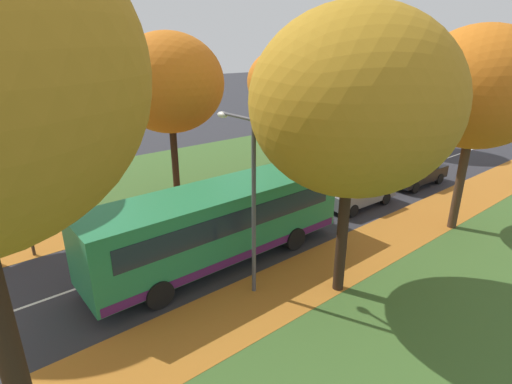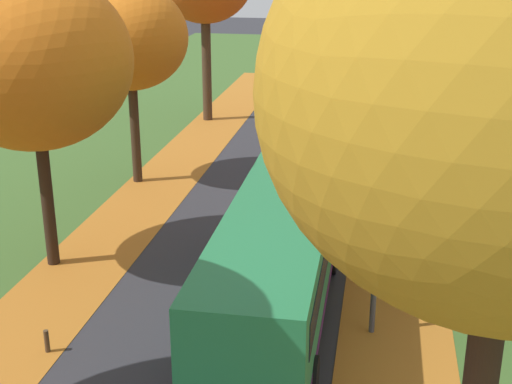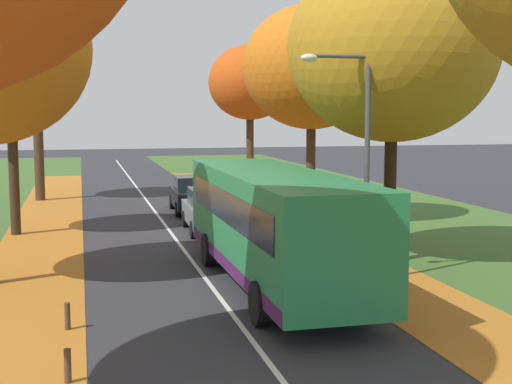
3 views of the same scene
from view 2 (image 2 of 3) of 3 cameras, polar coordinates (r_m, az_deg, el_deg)
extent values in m
cube|color=#3D6028|center=(30.83, -15.52, 1.47)|extent=(12.00, 90.00, 0.01)
cube|color=#B26B23|center=(23.90, -11.57, -3.56)|extent=(2.80, 60.00, 0.00)
cube|color=#B26B23|center=(22.34, 11.06, -5.24)|extent=(2.80, 60.00, 0.00)
cube|color=silver|center=(28.17, 1.64, 0.48)|extent=(0.12, 80.00, 0.01)
cylinder|color=black|center=(21.74, -16.35, -0.65)|extent=(0.37, 0.37, 4.06)
ellipsoid|color=orange|center=(20.72, -17.45, 10.02)|extent=(5.51, 5.51, 4.96)
cylinder|color=#382619|center=(28.56, -9.65, 4.74)|extent=(0.37, 0.37, 4.07)
ellipsoid|color=orange|center=(27.84, -10.09, 12.11)|extent=(4.44, 4.44, 3.99)
cylinder|color=#422D1E|center=(38.06, -3.97, 9.78)|extent=(0.49, 0.49, 5.44)
cylinder|color=black|center=(19.68, 14.78, -2.63)|extent=(0.37, 0.37, 4.08)
ellipsoid|color=#B27F1E|center=(18.52, 15.96, 9.94)|extent=(6.18, 6.18, 5.56)
cylinder|color=#422D1E|center=(27.18, 13.98, 3.81)|extent=(0.38, 0.38, 4.21)
ellipsoid|color=orange|center=(26.38, 14.74, 12.57)|extent=(5.53, 5.53, 4.98)
cylinder|color=#422D1E|center=(36.63, 12.85, 8.11)|extent=(0.40, 0.40, 4.40)
ellipsoid|color=#C64C14|center=(36.07, 13.33, 14.11)|extent=(4.42, 4.42, 3.98)
cylinder|color=#4C3823|center=(17.92, -16.39, -11.39)|extent=(0.12, 0.12, 0.58)
cylinder|color=#47474C|center=(17.06, 9.76, -2.28)|extent=(0.14, 0.14, 6.00)
cylinder|color=#47474C|center=(16.22, 7.51, 7.43)|extent=(1.60, 0.10, 0.10)
ellipsoid|color=silver|center=(16.29, 4.67, 7.40)|extent=(0.44, 0.28, 0.20)
cube|color=#237A47|center=(17.99, 1.76, -5.19)|extent=(2.55, 10.41, 2.50)
cube|color=#19232D|center=(13.38, -1.47, -13.03)|extent=(2.30, 0.11, 1.30)
cube|color=#19232D|center=(17.83, 1.77, -4.03)|extent=(2.59, 9.17, 0.80)
cube|color=#4C1951|center=(18.47, 1.72, -8.20)|extent=(2.57, 10.21, 0.32)
cylinder|color=black|center=(15.70, 4.39, -14.57)|extent=(0.31, 0.96, 0.96)
cylinder|color=black|center=(16.04, -4.32, -13.75)|extent=(0.31, 0.96, 0.96)
cylinder|color=black|center=(21.00, 6.07, -5.24)|extent=(0.31, 0.96, 0.96)
cylinder|color=black|center=(21.25, -0.35, -4.80)|extent=(0.31, 0.96, 0.96)
cube|color=slate|center=(26.42, 4.32, 0.63)|extent=(1.84, 4.25, 0.70)
cube|color=#19232D|center=(26.36, 4.41, 2.07)|extent=(1.51, 2.06, 0.60)
cylinder|color=black|center=(25.24, 5.65, -1.20)|extent=(0.24, 0.65, 0.64)
cylinder|color=black|center=(25.44, 2.15, -0.94)|extent=(0.24, 0.65, 0.64)
cylinder|color=black|center=(27.68, 6.29, 0.70)|extent=(0.24, 0.65, 0.64)
cylinder|color=black|center=(27.86, 3.09, 0.92)|extent=(0.24, 0.65, 0.64)
cube|color=black|center=(31.52, 5.65, 3.78)|extent=(1.83, 4.25, 0.70)
cube|color=#19232D|center=(31.49, 5.72, 4.99)|extent=(1.51, 2.06, 0.60)
cylinder|color=black|center=(30.31, 6.81, 2.38)|extent=(0.24, 0.65, 0.64)
cylinder|color=black|center=(30.47, 3.88, 2.58)|extent=(0.24, 0.65, 0.64)
cylinder|color=black|center=(32.79, 7.25, 3.71)|extent=(0.24, 0.65, 0.64)
cylinder|color=black|center=(32.95, 4.54, 3.89)|extent=(0.24, 0.65, 0.64)
camera|label=1|loc=(12.57, 57.30, 4.85)|focal=28.00mm
camera|label=3|loc=(8.71, -77.76, -31.58)|focal=50.00mm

